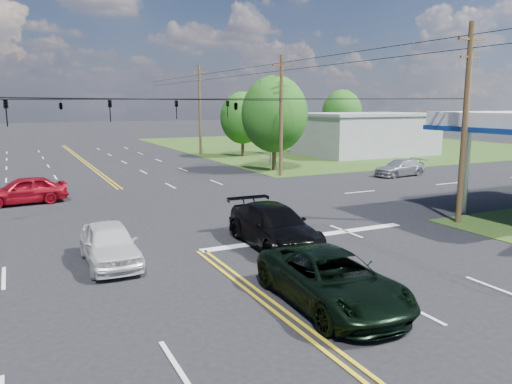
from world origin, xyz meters
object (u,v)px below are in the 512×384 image
tree_far_r (342,113)px  suv_black (274,226)px  pole_ne (281,114)px  pole_se (465,122)px  retail_ne (364,135)px  pickup_dkgreen (332,279)px  pickup_white (109,244)px  tree_right_a (274,114)px  tree_right_b (243,118)px  pole_right_far (200,109)px

tree_far_r → suv_black: bearing=-128.8°
pole_ne → tree_far_r: (21.00, 21.00, -0.37)m
pole_se → pole_ne: (0.00, 18.00, 0.00)m
retail_ne → suv_black: (-27.00, -28.50, -1.37)m
pole_ne → pickup_dkgreen: 26.63m
tree_far_r → pickup_white: 53.52m
tree_right_a → suv_black: tree_right_a is taller
tree_right_b → pickup_white: size_ratio=1.59×
tree_far_r → pickup_white: tree_far_r is taller
pole_right_far → tree_right_a: 16.03m
tree_right_b → pickup_dkgreen: 41.62m
pole_ne → tree_right_a: (1.00, 3.00, -0.05)m
suv_black → pickup_white: (-6.50, 0.50, -0.07)m
pole_ne → suv_black: size_ratio=1.66×
pole_ne → pickup_white: size_ratio=2.13×
pole_right_far → pickup_white: bearing=-114.6°
pickup_white → pole_ne: bearing=46.5°
pole_ne → pole_right_far: bearing=90.0°
pole_right_far → tree_right_b: bearing=-48.8°
tree_right_b → pole_right_far: bearing=131.2°
retail_ne → pole_se: 33.72m
pole_se → pickup_white: pole_se is taller
tree_right_a → pickup_dkgreen: size_ratio=1.45×
tree_far_r → pole_ne: bearing=-135.0°
pole_ne → pickup_white: (-16.50, -17.00, -4.15)m
retail_ne → suv_black: 39.28m
tree_right_b → suv_black: (-13.50, -32.50, -3.39)m
tree_right_a → pole_se: bearing=-92.7°
retail_ne → suv_black: retail_ne is taller
pole_ne → retail_ne: bearing=32.9°
pole_right_far → tree_right_b: (3.50, -4.00, -0.95)m
tree_right_a → tree_far_r: size_ratio=1.07×
pole_right_far → pickup_dkgreen: (-11.41, -42.70, -4.39)m
pole_se → pole_right_far: bearing=90.0°
tree_far_r → pickup_dkgreen: 55.34m
pole_se → tree_right_a: pole_se is taller
pole_ne → pole_right_far: 19.00m
tree_far_r → retail_ne: bearing=-111.8°
pole_se → pole_right_far: (0.00, 37.00, 0.25)m
tree_right_a → tree_far_r: bearing=42.0°
pole_se → pole_right_far: size_ratio=0.95×
pole_se → tree_right_b: (3.50, 33.00, -0.70)m
tree_right_b → suv_black: bearing=-112.6°
pole_se → pickup_white: 17.04m
tree_far_r → suv_black: 49.57m
tree_right_a → pickup_white: tree_right_a is taller
tree_right_b → tree_right_a: bearing=-101.8°
pole_ne → tree_right_b: 15.42m
pole_right_far → tree_right_a: size_ratio=1.22×
tree_right_a → pickup_dkgreen: 29.73m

